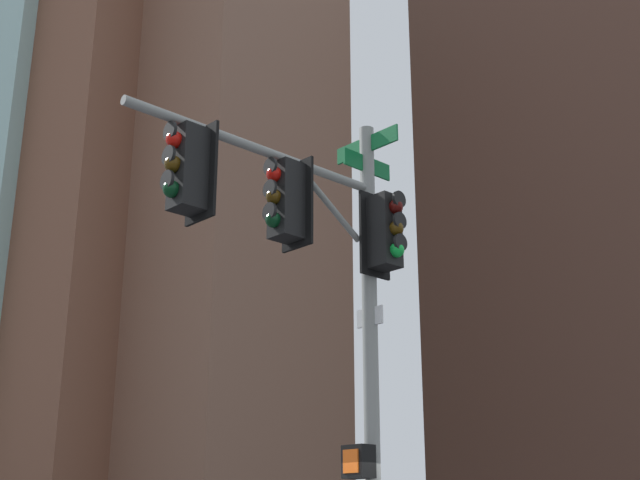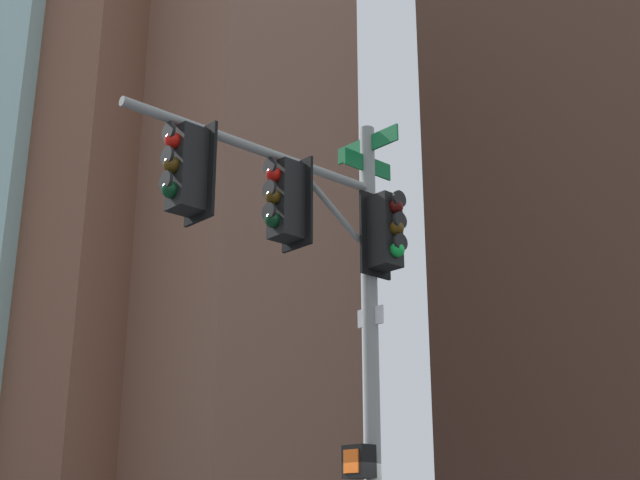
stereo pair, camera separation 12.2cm
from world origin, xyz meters
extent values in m
cylinder|color=gray|center=(-0.21, -0.02, 3.55)|extent=(0.20, 0.20, 7.10)
cylinder|color=gray|center=(1.56, -0.76, 6.18)|extent=(3.59, 1.58, 0.12)
cylinder|color=gray|center=(0.43, -0.29, 5.73)|extent=(0.99, 0.47, 0.75)
cube|color=#0F6B33|center=(-0.21, -0.02, 6.85)|extent=(0.47, 1.08, 0.24)
cube|color=#0F6B33|center=(-0.21, -0.02, 6.55)|extent=(0.84, 0.37, 0.24)
cube|color=white|center=(-0.21, -0.02, 4.37)|extent=(0.20, 0.43, 0.24)
cube|color=black|center=(1.15, -0.59, 5.62)|extent=(0.44, 0.44, 1.00)
cube|color=black|center=(0.98, -0.51, 5.62)|extent=(0.25, 0.52, 1.16)
sphere|color=red|center=(1.34, -0.67, 5.92)|extent=(0.20, 0.20, 0.20)
cylinder|color=black|center=(1.40, -0.69, 6.01)|extent=(0.13, 0.23, 0.23)
sphere|color=#4C330A|center=(1.34, -0.67, 5.62)|extent=(0.20, 0.20, 0.20)
cylinder|color=black|center=(1.40, -0.69, 5.71)|extent=(0.13, 0.23, 0.23)
sphere|color=#0A3819|center=(1.34, -0.67, 5.32)|extent=(0.20, 0.20, 0.20)
cylinder|color=black|center=(1.40, -0.69, 5.41)|extent=(0.13, 0.23, 0.23)
cube|color=black|center=(2.52, -1.15, 5.62)|extent=(0.44, 0.44, 1.00)
cube|color=black|center=(2.34, -1.08, 5.62)|extent=(0.25, 0.52, 1.16)
sphere|color=red|center=(2.71, -1.23, 5.92)|extent=(0.20, 0.20, 0.20)
cylinder|color=black|center=(2.77, -1.26, 6.01)|extent=(0.13, 0.23, 0.23)
sphere|color=#4C330A|center=(2.71, -1.23, 5.62)|extent=(0.20, 0.20, 0.20)
cylinder|color=black|center=(2.77, -1.26, 5.71)|extent=(0.13, 0.23, 0.23)
sphere|color=#0A3819|center=(2.71, -1.23, 5.32)|extent=(0.20, 0.20, 0.20)
cylinder|color=black|center=(2.77, -1.26, 5.41)|extent=(0.13, 0.23, 0.23)
cube|color=black|center=(-0.10, 0.26, 5.48)|extent=(0.44, 0.44, 1.00)
cube|color=black|center=(-0.17, 0.08, 5.48)|extent=(0.52, 0.25, 1.16)
sphere|color=#470A07|center=(-0.02, 0.44, 5.78)|extent=(0.20, 0.20, 0.20)
cylinder|color=black|center=(0.01, 0.51, 5.87)|extent=(0.23, 0.13, 0.23)
sphere|color=#4C330A|center=(-0.02, 0.44, 5.48)|extent=(0.20, 0.20, 0.20)
cylinder|color=black|center=(0.01, 0.51, 5.57)|extent=(0.23, 0.13, 0.23)
sphere|color=green|center=(-0.02, 0.44, 5.18)|extent=(0.20, 0.20, 0.20)
cylinder|color=black|center=(0.01, 0.51, 5.27)|extent=(0.23, 0.13, 0.23)
cube|color=black|center=(0.02, -0.12, 2.52)|extent=(0.37, 0.43, 0.40)
cube|color=#EA5914|center=(0.15, -0.17, 2.52)|extent=(0.11, 0.24, 0.28)
cube|color=brown|center=(-29.87, -30.11, 25.06)|extent=(25.00, 20.12, 50.12)
cube|color=#845B47|center=(-29.09, -24.84, 22.67)|extent=(16.45, 19.22, 45.33)
cube|color=#9EC6C1|center=(-33.09, -39.95, 30.13)|extent=(33.24, 32.47, 60.26)
cube|color=brown|center=(-62.11, -6.38, 24.53)|extent=(18.31, 19.14, 49.07)
camera|label=1|loc=(10.08, 3.90, 1.81)|focal=48.10mm
camera|label=2|loc=(10.03, 4.01, 1.81)|focal=48.10mm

